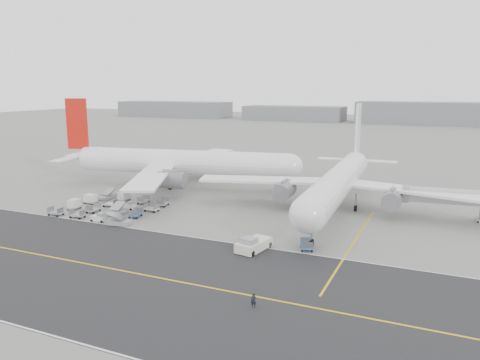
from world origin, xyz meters
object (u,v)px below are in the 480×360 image
at_px(airliner_b, 339,182).
at_px(ground_crew_a, 254,300).
at_px(pushback_tug, 253,245).
at_px(airliner_a, 177,162).
at_px(jet_bridge, 446,198).

xyz_separation_m(airliner_b, ground_crew_a, (0.67, -44.31, -4.81)).
relative_size(airliner_b, pushback_tug, 7.11).
height_order(airliner_a, pushback_tug, airliner_a).
bearing_deg(pushback_tug, jet_bridge, 60.42).
bearing_deg(airliner_a, jet_bridge, -104.88).
bearing_deg(airliner_a, ground_crew_a, -151.67).
relative_size(airliner_b, jet_bridge, 3.76).
relative_size(airliner_a, jet_bridge, 3.93).
xyz_separation_m(airliner_a, pushback_tug, (33.56, -33.79, -5.03)).
bearing_deg(jet_bridge, ground_crew_a, -117.57).
bearing_deg(airliner_b, jet_bridge, 1.88).
distance_m(airliner_a, jet_bridge, 58.91).
relative_size(pushback_tug, ground_crew_a, 4.79).
distance_m(pushback_tug, ground_crew_a, 17.93).
height_order(pushback_tug, jet_bridge, jet_bridge).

